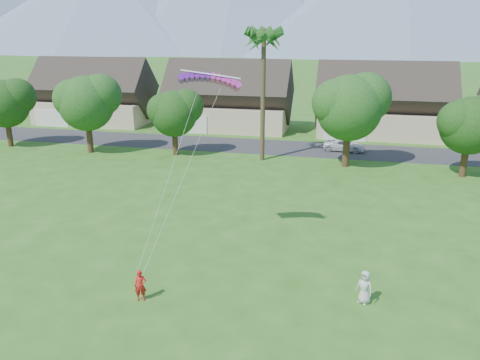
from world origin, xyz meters
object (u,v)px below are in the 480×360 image
(kite_flyer, at_px, (140,286))
(watcher, at_px, (365,287))
(parafoil_kite, at_px, (210,77))
(parked_car, at_px, (344,145))

(kite_flyer, bearing_deg, watcher, -7.25)
(kite_flyer, height_order, watcher, watcher)
(kite_flyer, relative_size, parafoil_kite, 0.45)
(watcher, relative_size, parked_car, 0.38)
(watcher, relative_size, parafoil_kite, 0.48)
(parked_car, bearing_deg, parafoil_kite, 169.44)
(parafoil_kite, bearing_deg, parked_car, 58.15)
(kite_flyer, xyz_separation_m, parked_car, (8.86, 31.58, -0.17))
(parked_car, bearing_deg, kite_flyer, 169.33)
(kite_flyer, relative_size, parked_car, 0.36)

